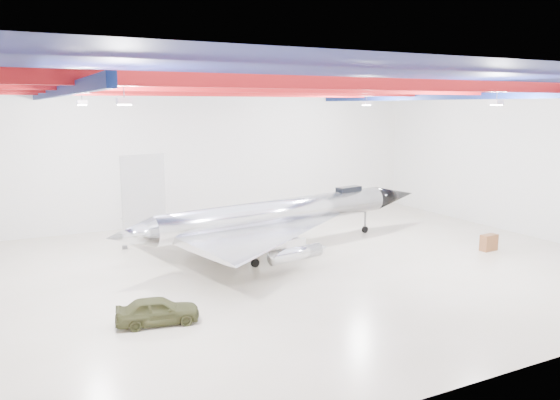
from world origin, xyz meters
TOP-DOWN VIEW (x-y plane):
  - floor at (0.00, 0.00)m, footprint 40.00×40.00m
  - wall_back at (0.00, 15.00)m, footprint 40.00×0.00m
  - wall_right at (20.00, 0.00)m, footprint 0.00×30.00m
  - ceiling at (0.00, 0.00)m, footprint 40.00×40.00m
  - ceiling_structure at (0.00, 0.00)m, footprint 39.50×29.50m
  - jet_aircraft at (1.72, 3.93)m, footprint 25.18×16.84m
  - jeep at (-8.75, -4.80)m, footprint 3.83×2.10m
  - desk at (14.05, -2.54)m, footprint 1.23×0.69m
  - crate_ply at (-2.46, 4.65)m, footprint 0.61×0.52m
  - toolbox_red at (-2.74, 6.87)m, footprint 0.54×0.47m
  - engine_drum at (1.23, 4.73)m, footprint 0.69×0.69m
  - parts_bin at (0.31, 5.24)m, footprint 0.71×0.62m
  - crate_small at (-7.47, 8.86)m, footprint 0.38×0.32m
  - tool_chest at (3.22, 6.18)m, footprint 0.37×0.37m
  - oil_barrel at (-0.30, 3.59)m, footprint 0.63×0.53m
  - spares_box at (3.73, 7.36)m, footprint 0.53×0.53m

SIDE VIEW (x-z plane):
  - floor at x=0.00m, z-range 0.00..0.00m
  - crate_small at x=-7.47m, z-range 0.00..0.24m
  - tool_chest at x=3.22m, z-range 0.00..0.32m
  - toolbox_red at x=-2.74m, z-range 0.00..0.32m
  - spares_box at x=3.73m, z-range 0.00..0.36m
  - crate_ply at x=-2.46m, z-range 0.00..0.39m
  - oil_barrel at x=-0.30m, z-range 0.00..0.41m
  - parts_bin at x=0.31m, z-range 0.00..0.43m
  - engine_drum at x=1.23m, z-range 0.00..0.47m
  - desk at x=14.05m, z-range 0.00..1.09m
  - jeep at x=-8.75m, z-range 0.00..1.24m
  - jet_aircraft at x=1.72m, z-range -1.19..5.72m
  - wall_back at x=0.00m, z-range -14.50..25.50m
  - wall_right at x=20.00m, z-range -9.50..20.50m
  - ceiling_structure at x=0.00m, z-range 9.79..10.86m
  - ceiling at x=0.00m, z-range 11.00..11.00m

